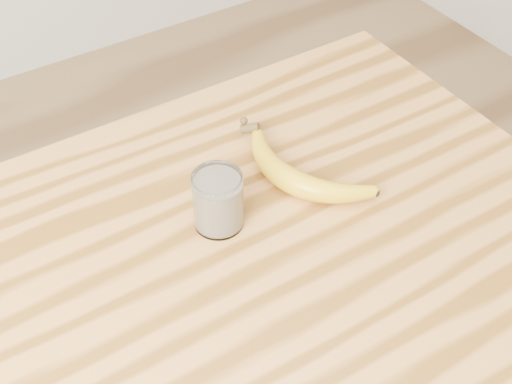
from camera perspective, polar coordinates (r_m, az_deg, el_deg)
table at (r=1.06m, az=-4.31°, el=-12.65°), size 1.20×0.80×0.90m
smoothie_glass at (r=1.01m, az=-3.06°, el=-0.74°), size 0.07×0.07×0.09m
banana at (r=1.07m, az=2.88°, el=0.83°), size 0.22×0.34×0.04m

